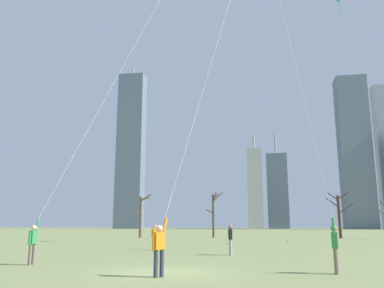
{
  "coord_description": "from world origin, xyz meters",
  "views": [
    {
      "loc": [
        3.48,
        -13.86,
        1.64
      ],
      "look_at": [
        0.0,
        6.0,
        5.77
      ],
      "focal_mm": 36.87,
      "sensor_mm": 36.0,
      "label": 1
    }
  ],
  "objects_px": {
    "kite_flyer_far_back_pink": "(76,160)",
    "bare_tree_far_right_edge": "(141,215)",
    "bystander_watching_nearby": "(230,238)",
    "distant_kite_drifting_right_teal": "(335,12)",
    "kite_flyer_midfield_left_yellow": "(308,131)",
    "distant_kite_drifting_left_red": "(252,21)",
    "kite_flyer_midfield_right_orange": "(197,115)",
    "bare_tree_right_of_center": "(339,214)",
    "bare_tree_left_of_center": "(214,213)",
    "bystander_strolling_midfield": "(155,236)"
  },
  "relations": [
    {
      "from": "kite_flyer_midfield_right_orange",
      "to": "bare_tree_right_of_center",
      "type": "height_order",
      "value": "kite_flyer_midfield_right_orange"
    },
    {
      "from": "distant_kite_drifting_right_teal",
      "to": "bare_tree_far_right_edge",
      "type": "relative_size",
      "value": 4.26
    },
    {
      "from": "bystander_watching_nearby",
      "to": "bare_tree_right_of_center",
      "type": "height_order",
      "value": "bare_tree_right_of_center"
    },
    {
      "from": "bystander_watching_nearby",
      "to": "bare_tree_left_of_center",
      "type": "bearing_deg",
      "value": 98.6
    },
    {
      "from": "kite_flyer_far_back_pink",
      "to": "bare_tree_far_right_edge",
      "type": "height_order",
      "value": "kite_flyer_far_back_pink"
    },
    {
      "from": "bystander_watching_nearby",
      "to": "bare_tree_far_right_edge",
      "type": "height_order",
      "value": "bare_tree_far_right_edge"
    },
    {
      "from": "kite_flyer_midfield_left_yellow",
      "to": "distant_kite_drifting_left_red",
      "type": "height_order",
      "value": "distant_kite_drifting_left_red"
    },
    {
      "from": "kite_flyer_far_back_pink",
      "to": "bystander_watching_nearby",
      "type": "height_order",
      "value": "kite_flyer_far_back_pink"
    },
    {
      "from": "kite_flyer_midfield_left_yellow",
      "to": "distant_kite_drifting_left_red",
      "type": "bearing_deg",
      "value": 94.46
    },
    {
      "from": "bare_tree_far_right_edge",
      "to": "bare_tree_left_of_center",
      "type": "relative_size",
      "value": 0.93
    },
    {
      "from": "distant_kite_drifting_right_teal",
      "to": "bare_tree_right_of_center",
      "type": "height_order",
      "value": "distant_kite_drifting_right_teal"
    },
    {
      "from": "distant_kite_drifting_left_red",
      "to": "bare_tree_far_right_edge",
      "type": "xyz_separation_m",
      "value": [
        -15.09,
        15.37,
        -17.41
      ]
    },
    {
      "from": "kite_flyer_far_back_pink",
      "to": "distant_kite_drifting_right_teal",
      "type": "xyz_separation_m",
      "value": [
        16.09,
        18.03,
        16.53
      ]
    },
    {
      "from": "bystander_strolling_midfield",
      "to": "distant_kite_drifting_right_teal",
      "type": "distance_m",
      "value": 26.72
    },
    {
      "from": "kite_flyer_midfield_right_orange",
      "to": "bystander_watching_nearby",
      "type": "xyz_separation_m",
      "value": [
        0.54,
        7.97,
        -4.81
      ]
    },
    {
      "from": "kite_flyer_midfield_right_orange",
      "to": "distant_kite_drifting_left_red",
      "type": "bearing_deg",
      "value": 84.26
    },
    {
      "from": "bare_tree_far_right_edge",
      "to": "kite_flyer_far_back_pink",
      "type": "bearing_deg",
      "value": -78.31
    },
    {
      "from": "kite_flyer_midfield_left_yellow",
      "to": "bare_tree_far_right_edge",
      "type": "distance_m",
      "value": 41.23
    },
    {
      "from": "kite_flyer_far_back_pink",
      "to": "distant_kite_drifting_left_red",
      "type": "height_order",
      "value": "distant_kite_drifting_left_red"
    },
    {
      "from": "kite_flyer_midfield_right_orange",
      "to": "bare_tree_right_of_center",
      "type": "distance_m",
      "value": 39.36
    },
    {
      "from": "kite_flyer_far_back_pink",
      "to": "bare_tree_right_of_center",
      "type": "relative_size",
      "value": 3.42
    },
    {
      "from": "bare_tree_far_right_edge",
      "to": "bare_tree_left_of_center",
      "type": "height_order",
      "value": "bare_tree_left_of_center"
    },
    {
      "from": "bystander_watching_nearby",
      "to": "bare_tree_far_right_edge",
      "type": "distance_m",
      "value": 30.66
    },
    {
      "from": "distant_kite_drifting_right_teal",
      "to": "kite_flyer_far_back_pink",
      "type": "bearing_deg",
      "value": -131.75
    },
    {
      "from": "distant_kite_drifting_left_red",
      "to": "kite_flyer_midfield_right_orange",
      "type": "bearing_deg",
      "value": -95.74
    },
    {
      "from": "bystander_watching_nearby",
      "to": "bare_tree_right_of_center",
      "type": "xyz_separation_m",
      "value": [
        11.15,
        29.52,
        2.06
      ]
    },
    {
      "from": "distant_kite_drifting_left_red",
      "to": "bystander_watching_nearby",
      "type": "bearing_deg",
      "value": -96.99
    },
    {
      "from": "bystander_watching_nearby",
      "to": "distant_kite_drifting_left_red",
      "type": "xyz_separation_m",
      "value": [
        1.47,
        12.03,
        19.38
      ]
    },
    {
      "from": "distant_kite_drifting_left_red",
      "to": "bystander_strolling_midfield",
      "type": "bearing_deg",
      "value": -128.23
    },
    {
      "from": "bystander_strolling_midfield",
      "to": "bare_tree_far_right_edge",
      "type": "height_order",
      "value": "bare_tree_far_right_edge"
    },
    {
      "from": "kite_flyer_midfield_right_orange",
      "to": "kite_flyer_midfield_left_yellow",
      "type": "height_order",
      "value": "kite_flyer_midfield_right_orange"
    },
    {
      "from": "distant_kite_drifting_left_red",
      "to": "distant_kite_drifting_right_teal",
      "type": "distance_m",
      "value": 7.8
    },
    {
      "from": "kite_flyer_far_back_pink",
      "to": "bare_tree_far_right_edge",
      "type": "xyz_separation_m",
      "value": [
        -6.65,
        32.15,
        -1.83
      ]
    },
    {
      "from": "kite_flyer_midfield_left_yellow",
      "to": "bare_tree_far_right_edge",
      "type": "relative_size",
      "value": 2.79
    },
    {
      "from": "bare_tree_right_of_center",
      "to": "distant_kite_drifting_right_teal",
      "type": "bearing_deg",
      "value": -97.13
    },
    {
      "from": "kite_flyer_midfield_left_yellow",
      "to": "kite_flyer_midfield_right_orange",
      "type": "bearing_deg",
      "value": 148.99
    },
    {
      "from": "kite_flyer_midfield_right_orange",
      "to": "bare_tree_far_right_edge",
      "type": "xyz_separation_m",
      "value": [
        -13.08,
        35.36,
        -2.84
      ]
    },
    {
      "from": "kite_flyer_midfield_right_orange",
      "to": "bare_tree_right_of_center",
      "type": "xyz_separation_m",
      "value": [
        11.69,
        37.48,
        -2.75
      ]
    },
    {
      "from": "distant_kite_drifting_left_red",
      "to": "bare_tree_right_of_center",
      "type": "distance_m",
      "value": 26.45
    },
    {
      "from": "kite_flyer_midfield_right_orange",
      "to": "kite_flyer_midfield_left_yellow",
      "type": "relative_size",
      "value": 1.34
    },
    {
      "from": "bystander_watching_nearby",
      "to": "bare_tree_far_right_edge",
      "type": "relative_size",
      "value": 0.29
    },
    {
      "from": "kite_flyer_midfield_left_yellow",
      "to": "bare_tree_right_of_center",
      "type": "relative_size",
      "value": 2.73
    },
    {
      "from": "distant_kite_drifting_left_red",
      "to": "distant_kite_drifting_right_teal",
      "type": "xyz_separation_m",
      "value": [
        7.65,
        1.24,
        0.95
      ]
    },
    {
      "from": "distant_kite_drifting_left_red",
      "to": "bare_tree_left_of_center",
      "type": "xyz_separation_m",
      "value": [
        -5.91,
        17.36,
        -17.12
      ]
    },
    {
      "from": "kite_flyer_midfield_left_yellow",
      "to": "distant_kite_drifting_right_teal",
      "type": "relative_size",
      "value": 0.66
    },
    {
      "from": "kite_flyer_midfield_left_yellow",
      "to": "distant_kite_drifting_right_teal",
      "type": "height_order",
      "value": "distant_kite_drifting_right_teal"
    },
    {
      "from": "kite_flyer_far_back_pink",
      "to": "bare_tree_right_of_center",
      "type": "distance_m",
      "value": 38.81
    },
    {
      "from": "bare_tree_right_of_center",
      "to": "kite_flyer_far_back_pink",
      "type": "bearing_deg",
      "value": -117.86
    },
    {
      "from": "bystander_watching_nearby",
      "to": "distant_kite_drifting_right_teal",
      "type": "bearing_deg",
      "value": 55.5
    },
    {
      "from": "bystander_strolling_midfield",
      "to": "bystander_watching_nearby",
      "type": "height_order",
      "value": "same"
    }
  ]
}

